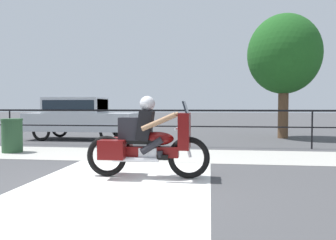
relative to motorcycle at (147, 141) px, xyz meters
name	(u,v)px	position (x,y,z in m)	size (l,w,h in m)	color
ground_plane	(98,184)	(-0.74, -0.61, -0.69)	(120.00, 120.00, 0.00)	#424244
sidewalk_band	(140,155)	(-0.74, 2.79, -0.69)	(44.00, 2.40, 0.01)	#A8A59E
crosswalk_band	(115,187)	(-0.39, -0.81, -0.69)	(3.16, 6.00, 0.01)	silver
fence_railing	(152,117)	(-0.74, 4.69, 0.28)	(36.00, 0.05, 1.23)	black
motorcycle	(147,141)	(0.00, 0.00, 0.00)	(2.36, 0.76, 1.54)	black
parked_car	(80,116)	(-4.01, 6.54, 0.27)	(4.31, 1.69, 1.68)	#B7BCC4
trash_bin	(12,136)	(-4.50, 2.74, -0.20)	(0.59, 0.59, 0.98)	#284C2D
tree_behind_sign	(284,55)	(4.21, 8.12, 2.77)	(2.99, 2.99, 5.14)	brown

